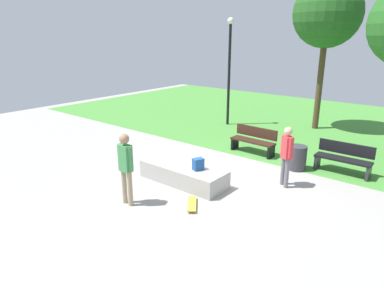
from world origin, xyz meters
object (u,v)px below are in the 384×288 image
at_px(park_bench_far_right, 254,140).
at_px(trash_bin, 297,158).
at_px(skateboard_by_ledge, 192,204).
at_px(tree_broad_elm, 327,14).
at_px(lamp_post, 229,62).
at_px(skater_performing_trick, 126,164).
at_px(concrete_ledge, 183,174).
at_px(backpack_on_ledge, 198,164).
at_px(skater_watching, 287,152).
at_px(park_bench_far_left, 344,158).

bearing_deg(park_bench_far_right, trash_bin, -16.15).
bearing_deg(skateboard_by_ledge, tree_broad_elm, 92.56).
bearing_deg(lamp_post, skater_performing_trick, -72.87).
height_order(concrete_ledge, park_bench_far_right, park_bench_far_right).
bearing_deg(tree_broad_elm, backpack_on_ledge, -91.27).
relative_size(concrete_ledge, lamp_post, 0.54).
relative_size(skater_performing_trick, park_bench_far_right, 1.11).
xyz_separation_m(skateboard_by_ledge, trash_bin, (0.97, 3.92, 0.31)).
bearing_deg(skater_performing_trick, skater_watching, 53.80).
xyz_separation_m(concrete_ledge, trash_bin, (2.07, 2.97, 0.13)).
bearing_deg(skateboard_by_ledge, skater_performing_trick, -145.16).
bearing_deg(skater_performing_trick, park_bench_far_right, 85.19).
distance_m(backpack_on_ledge, lamp_post, 7.40).
relative_size(skateboard_by_ledge, lamp_post, 0.16).
distance_m(park_bench_far_left, trash_bin, 1.33).
height_order(park_bench_far_right, lamp_post, lamp_post).
height_order(skater_performing_trick, lamp_post, lamp_post).
bearing_deg(park_bench_far_left, lamp_post, 155.12).
xyz_separation_m(park_bench_far_left, tree_broad_elm, (-2.57, 4.65, 4.30)).
xyz_separation_m(backpack_on_ledge, skater_watching, (1.80, 1.54, 0.32)).
distance_m(park_bench_far_left, tree_broad_elm, 6.83).
bearing_deg(tree_broad_elm, trash_bin, -75.24).
xyz_separation_m(concrete_ledge, lamp_post, (-2.73, 6.34, 2.56)).
bearing_deg(skater_watching, lamp_post, 136.54).
height_order(skateboard_by_ledge, park_bench_far_left, park_bench_far_left).
height_order(backpack_on_ledge, park_bench_far_right, park_bench_far_right).
height_order(backpack_on_ledge, trash_bin, backpack_on_ledge).
xyz_separation_m(skater_watching, lamp_post, (-5.03, 4.77, 1.83)).
bearing_deg(trash_bin, park_bench_far_right, 163.85).
bearing_deg(lamp_post, concrete_ledge, -66.70).
distance_m(skateboard_by_ledge, tree_broad_elm, 10.32).
distance_m(concrete_ledge, skater_watching, 2.88).
distance_m(skater_performing_trick, park_bench_far_right, 5.40).
bearing_deg(park_bench_far_right, tree_broad_elm, 84.71).
bearing_deg(concrete_ledge, park_bench_far_right, 85.96).
height_order(skateboard_by_ledge, lamp_post, lamp_post).
bearing_deg(skater_performing_trick, trash_bin, 64.79).
xyz_separation_m(skater_performing_trick, park_bench_far_left, (3.45, 5.42, -0.58)).
distance_m(skater_performing_trick, trash_bin, 5.37).
height_order(park_bench_far_right, park_bench_far_left, same).
relative_size(lamp_post, trash_bin, 6.22).
bearing_deg(park_bench_far_right, lamp_post, 136.30).
xyz_separation_m(backpack_on_ledge, skateboard_by_ledge, (0.59, -0.99, -0.59)).
relative_size(backpack_on_ledge, park_bench_far_left, 0.20).
bearing_deg(trash_bin, skateboard_by_ledge, -103.94).
height_order(skater_watching, lamp_post, lamp_post).
bearing_deg(park_bench_far_left, backpack_on_ledge, -127.86).
bearing_deg(park_bench_far_right, skateboard_by_ledge, -79.21).
relative_size(concrete_ledge, tree_broad_elm, 0.41).
relative_size(skater_watching, park_bench_far_right, 1.04).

